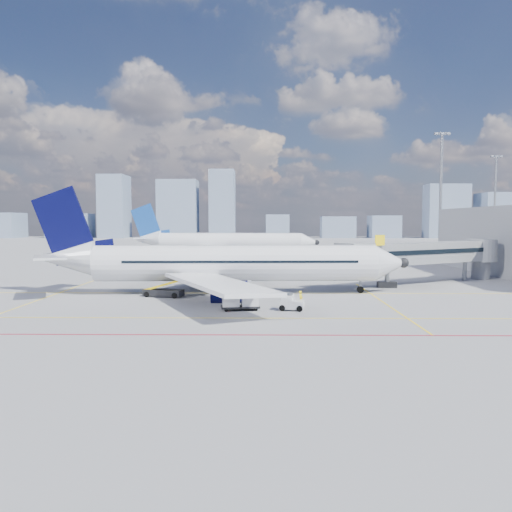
# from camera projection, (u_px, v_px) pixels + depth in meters

# --- Properties ---
(ground) EXTENTS (420.00, 420.00, 0.00)m
(ground) POSITION_uv_depth(u_px,v_px,m) (238.00, 306.00, 46.35)
(ground) COLOR gray
(ground) RESTS_ON ground
(apron_markings) EXTENTS (90.00, 35.12, 0.01)m
(apron_markings) POSITION_uv_depth(u_px,v_px,m) (229.00, 313.00, 42.46)
(apron_markings) COLOR yellow
(apron_markings) RESTS_ON ground
(jet_bridge) EXTENTS (23.55, 15.78, 6.30)m
(jet_bridge) POSITION_uv_depth(u_px,v_px,m) (431.00, 254.00, 62.65)
(jet_bridge) COLOR gray
(jet_bridge) RESTS_ON ground
(floodlight_mast_ne) EXTENTS (3.20, 0.61, 25.45)m
(floodlight_mast_ne) POSITION_uv_depth(u_px,v_px,m) (441.00, 192.00, 99.77)
(floodlight_mast_ne) COLOR slate
(floodlight_mast_ne) RESTS_ON ground
(floodlight_mast_far) EXTENTS (3.20, 0.61, 25.45)m
(floodlight_mast_far) POSITION_uv_depth(u_px,v_px,m) (495.00, 200.00, 134.33)
(floodlight_mast_far) COLOR slate
(floodlight_mast_far) RESTS_ON ground
(distant_skyline) EXTENTS (245.96, 15.98, 31.71)m
(distant_skyline) POSITION_uv_depth(u_px,v_px,m) (257.00, 213.00, 235.08)
(distant_skyline) COLOR slate
(distant_skyline) RESTS_ON ground
(main_aircraft) EXTENTS (40.60, 35.37, 11.83)m
(main_aircraft) POSITION_uv_depth(u_px,v_px,m) (220.00, 264.00, 53.90)
(main_aircraft) COLOR silver
(main_aircraft) RESTS_ON ground
(second_aircraft) EXTENTS (41.35, 35.99, 12.07)m
(second_aircraft) POSITION_uv_depth(u_px,v_px,m) (222.00, 242.00, 108.54)
(second_aircraft) COLOR silver
(second_aircraft) RESTS_ON ground
(baggage_tug) EXTENTS (2.32, 1.70, 1.46)m
(baggage_tug) POSITION_uv_depth(u_px,v_px,m) (291.00, 302.00, 43.83)
(baggage_tug) COLOR silver
(baggage_tug) RESTS_ON ground
(cargo_dolly) EXTENTS (3.54, 1.96, 1.84)m
(cargo_dolly) POSITION_uv_depth(u_px,v_px,m) (240.00, 299.00, 43.91)
(cargo_dolly) COLOR black
(cargo_dolly) RESTS_ON ground
(belt_loader) EXTENTS (5.97, 2.71, 2.40)m
(belt_loader) POSITION_uv_depth(u_px,v_px,m) (165.00, 291.00, 51.65)
(belt_loader) COLOR black
(belt_loader) RESTS_ON ground
(ramp_worker) EXTENTS (0.60, 0.68, 1.56)m
(ramp_worker) POSITION_uv_depth(u_px,v_px,m) (301.00, 299.00, 45.06)
(ramp_worker) COLOR yellow
(ramp_worker) RESTS_ON ground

